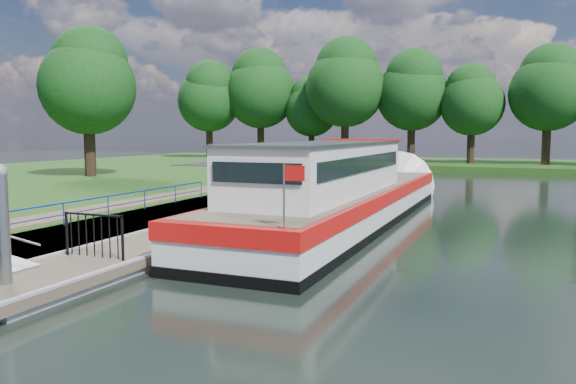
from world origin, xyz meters
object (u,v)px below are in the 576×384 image
at_px(barge, 347,195).
at_px(car_c, 229,156).
at_px(car_b, 251,157).
at_px(pontoon, 269,212).
at_px(car_a, 301,159).

relative_size(barge, car_c, 4.61).
relative_size(car_b, car_c, 0.78).
relative_size(pontoon, car_b, 8.33).
relative_size(barge, car_b, 5.88).
bearing_deg(car_b, pontoon, -159.13).
xyz_separation_m(pontoon, car_b, (-12.07, 22.82, 1.24)).
bearing_deg(barge, pontoon, 176.15).
xyz_separation_m(car_a, car_c, (-7.17, 0.69, 0.08)).
distance_m(barge, car_a, 24.26).
height_order(barge, car_b, barge).
relative_size(pontoon, barge, 1.42).
bearing_deg(pontoon, car_c, 122.16).
distance_m(pontoon, car_b, 25.85).
bearing_deg(car_b, car_c, 96.98).
xyz_separation_m(barge, car_b, (-15.66, 23.06, 0.34)).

